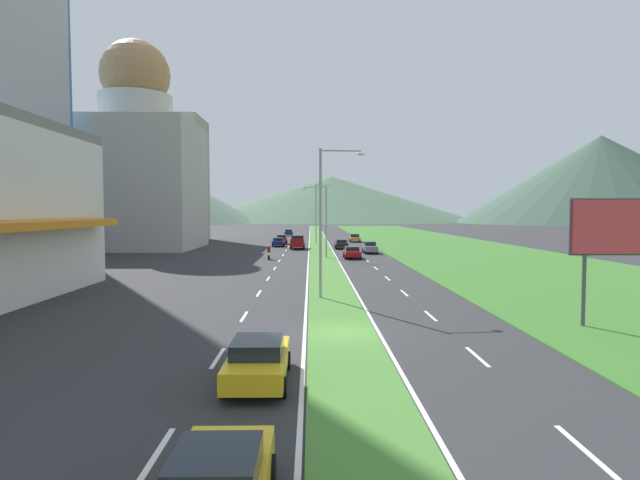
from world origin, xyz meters
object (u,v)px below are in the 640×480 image
(car_3, at_px, (278,242))
(car_6, at_px, (352,252))
(street_lamp_near, at_px, (325,213))
(car_2, at_px, (370,247))
(motorcycle_rider, at_px, (269,253))
(street_lamp_far, at_px, (318,210))
(car_7, at_px, (258,360))
(billboard_roadside, at_px, (619,232))
(pickup_truck_0, at_px, (297,242))
(car_0, at_px, (341,244))
(car_1, at_px, (282,239))
(car_4, at_px, (289,233))
(street_lamp_mid, at_px, (323,216))
(car_5, at_px, (355,238))

(car_3, distance_m, car_6, 24.30)
(car_3, height_order, car_6, car_6)
(street_lamp_near, height_order, car_2, street_lamp_near)
(car_2, height_order, motorcycle_rider, motorcycle_rider)
(car_6, bearing_deg, street_lamp_near, -8.00)
(street_lamp_far, distance_m, car_7, 76.42)
(car_3, relative_size, motorcycle_rider, 2.36)
(billboard_roadside, xyz_separation_m, pickup_truck_0, (-17.18, 54.52, -3.71))
(car_0, xyz_separation_m, motorcycle_rider, (-9.70, -17.54, 0.01))
(car_1, distance_m, motorcycle_rider, 29.58)
(car_1, height_order, car_2, car_1)
(street_lamp_near, height_order, car_7, street_lamp_near)
(car_3, bearing_deg, motorcycle_rider, -179.17)
(car_4, bearing_deg, motorcycle_rider, -179.80)
(street_lamp_mid, relative_size, pickup_truck_0, 1.64)
(car_2, xyz_separation_m, car_7, (-9.89, -53.77, -0.03))
(car_5, relative_size, car_7, 0.96)
(street_lamp_far, bearing_deg, car_1, -163.43)
(street_lamp_near, bearing_deg, car_2, 79.00)
(street_lamp_mid, height_order, car_6, street_lamp_mid)
(motorcycle_rider, bearing_deg, car_1, 0.25)
(car_4, bearing_deg, car_6, -170.10)
(car_2, bearing_deg, car_0, -157.91)
(car_5, bearing_deg, pickup_truck_0, -30.36)
(billboard_roadside, xyz_separation_m, car_7, (-16.90, -8.06, -3.92))
(car_4, bearing_deg, car_2, -165.34)
(street_lamp_far, relative_size, car_0, 2.38)
(street_lamp_near, distance_m, car_6, 29.81)
(street_lamp_near, xyz_separation_m, pickup_truck_0, (-3.01, 45.70, -4.65))
(street_lamp_near, height_order, car_4, street_lamp_near)
(street_lamp_mid, relative_size, car_5, 1.97)
(street_lamp_near, distance_m, pickup_truck_0, 46.04)
(street_lamp_mid, relative_size, billboard_roadside, 1.39)
(street_lamp_near, relative_size, car_5, 2.18)
(car_3, height_order, car_5, car_5)
(car_5, bearing_deg, car_0, -11.26)
(street_lamp_mid, bearing_deg, motorcycle_rider, -164.12)
(car_5, distance_m, pickup_truck_0, 20.42)
(car_1, bearing_deg, car_0, -140.80)
(car_4, bearing_deg, street_lamp_near, -175.99)
(car_0, relative_size, car_2, 0.98)
(billboard_roadside, height_order, car_7, billboard_roadside)
(car_0, height_order, car_1, car_1)
(street_lamp_near, bearing_deg, car_3, 97.03)
(car_1, bearing_deg, car_3, 178.11)
(pickup_truck_0, bearing_deg, car_0, -92.98)
(street_lamp_near, relative_size, car_7, 2.10)
(car_5, bearing_deg, car_1, -66.15)
(street_lamp_far, xyz_separation_m, car_6, (3.79, -30.18, -5.32))
(car_2, bearing_deg, car_6, -21.57)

